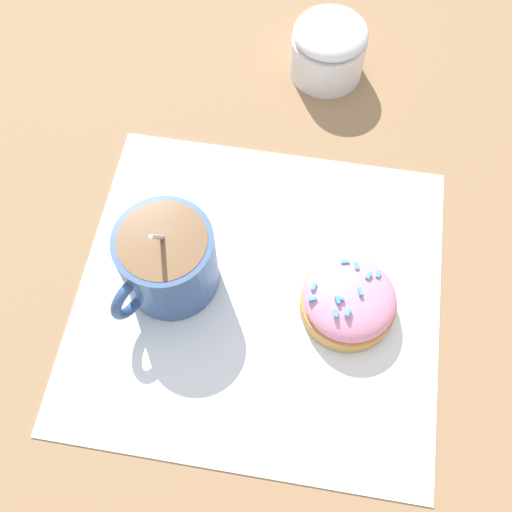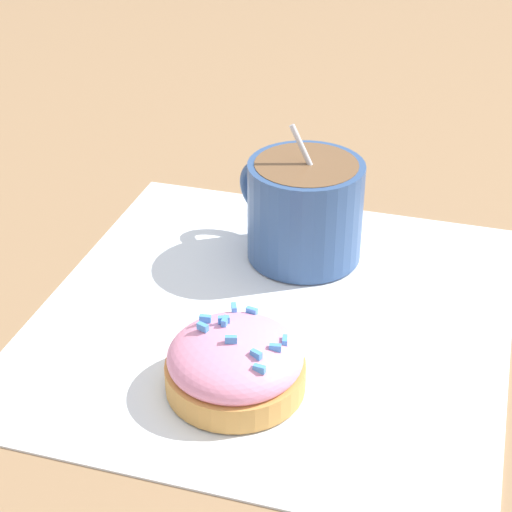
% 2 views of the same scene
% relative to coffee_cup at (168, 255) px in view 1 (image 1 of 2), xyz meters
% --- Properties ---
extents(ground_plane, '(3.00, 3.00, 0.00)m').
position_rel_coffee_cup_xyz_m(ground_plane, '(0.08, -0.00, -0.04)').
color(ground_plane, '#93704C').
extents(paper_napkin, '(0.34, 0.32, 0.00)m').
position_rel_coffee_cup_xyz_m(paper_napkin, '(0.08, -0.00, -0.04)').
color(paper_napkin, white).
rests_on(paper_napkin, ground_plane).
extents(coffee_cup, '(0.09, 0.11, 0.10)m').
position_rel_coffee_cup_xyz_m(coffee_cup, '(0.00, 0.00, 0.00)').
color(coffee_cup, '#335184').
rests_on(coffee_cup, paper_napkin).
extents(frosted_pastry, '(0.08, 0.08, 0.04)m').
position_rel_coffee_cup_xyz_m(frosted_pastry, '(0.16, -0.01, -0.02)').
color(frosted_pastry, '#D19347').
rests_on(frosted_pastry, paper_napkin).
extents(sugar_bowl, '(0.08, 0.08, 0.07)m').
position_rel_coffee_cup_xyz_m(sugar_bowl, '(0.11, 0.27, -0.01)').
color(sugar_bowl, white).
rests_on(sugar_bowl, ground_plane).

